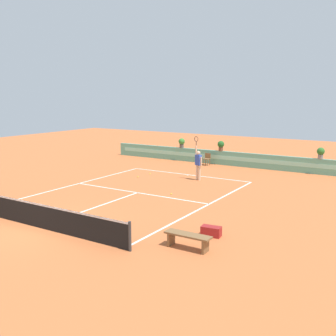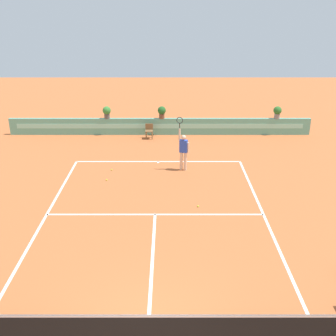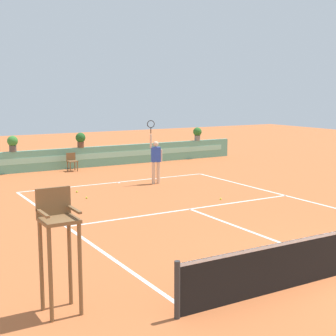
% 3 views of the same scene
% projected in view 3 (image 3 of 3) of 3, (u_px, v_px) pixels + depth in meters
% --- Properties ---
extents(ground_plane, '(60.00, 60.00, 0.00)m').
position_uv_depth(ground_plane, '(197.00, 212.00, 15.67)').
color(ground_plane, '#BC6033').
extents(court_lines, '(8.32, 11.94, 0.01)m').
position_uv_depth(court_lines, '(185.00, 207.00, 16.28)').
color(court_lines, white).
rests_on(court_lines, ground).
extents(back_wall_barrier, '(18.00, 0.21, 1.00)m').
position_uv_depth(back_wall_barrier, '(79.00, 158.00, 24.44)').
color(back_wall_barrier, '#60A88E').
rests_on(back_wall_barrier, ground).
extents(umpire_chair, '(0.60, 0.60, 2.14)m').
position_uv_depth(umpire_chair, '(58.00, 236.00, 8.43)').
color(umpire_chair, brown).
rests_on(umpire_chair, ground).
extents(ball_kid_chair, '(0.44, 0.44, 0.85)m').
position_uv_depth(ball_kid_chair, '(72.00, 161.00, 23.51)').
color(ball_kid_chair, brown).
rests_on(ball_kid_chair, ground).
extents(tennis_player, '(0.60, 0.32, 2.58)m').
position_uv_depth(tennis_player, '(156.00, 158.00, 20.22)').
color(tennis_player, beige).
rests_on(tennis_player, ground).
extents(tennis_ball_near_baseline, '(0.07, 0.07, 0.07)m').
position_uv_depth(tennis_ball_near_baseline, '(221.00, 199.00, 17.37)').
color(tennis_ball_near_baseline, '#CCE033').
rests_on(tennis_ball_near_baseline, ground).
extents(tennis_ball_mid_court, '(0.07, 0.07, 0.07)m').
position_uv_depth(tennis_ball_mid_court, '(87.00, 198.00, 17.55)').
color(tennis_ball_mid_court, '#CCE033').
rests_on(tennis_ball_mid_court, ground).
extents(tennis_ball_by_sideline, '(0.07, 0.07, 0.07)m').
position_uv_depth(tennis_ball_by_sideline, '(77.00, 192.00, 18.60)').
color(tennis_ball_by_sideline, '#CCE033').
rests_on(tennis_ball_by_sideline, ground).
extents(potted_plant_centre, '(0.48, 0.48, 0.72)m').
position_uv_depth(potted_plant_centre, '(81.00, 139.00, 24.36)').
color(potted_plant_centre, brown).
rests_on(potted_plant_centre, back_wall_barrier).
extents(potted_plant_far_right, '(0.48, 0.48, 0.72)m').
position_uv_depth(potted_plant_far_right, '(197.00, 133.00, 27.80)').
color(potted_plant_far_right, gray).
rests_on(potted_plant_far_right, back_wall_barrier).
extents(potted_plant_left, '(0.48, 0.48, 0.72)m').
position_uv_depth(potted_plant_left, '(13.00, 143.00, 22.73)').
color(potted_plant_left, '#514C47').
rests_on(potted_plant_left, back_wall_barrier).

